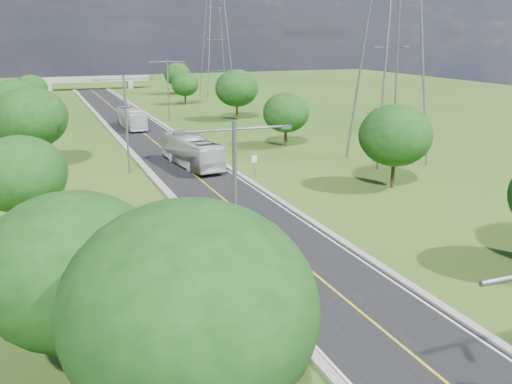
% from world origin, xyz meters
% --- Properties ---
extents(ground, '(260.00, 260.00, 0.00)m').
position_xyz_m(ground, '(0.00, 60.00, 0.00)').
color(ground, '#234C15').
rests_on(ground, ground).
extents(road, '(8.00, 150.00, 0.06)m').
position_xyz_m(road, '(0.00, 66.00, 0.03)').
color(road, black).
rests_on(road, ground).
extents(curb_left, '(0.50, 150.00, 0.22)m').
position_xyz_m(curb_left, '(-4.25, 66.00, 0.11)').
color(curb_left, gray).
rests_on(curb_left, ground).
extents(curb_right, '(0.50, 150.00, 0.22)m').
position_xyz_m(curb_right, '(4.25, 66.00, 0.11)').
color(curb_right, gray).
rests_on(curb_right, ground).
extents(speed_limit_sign, '(0.55, 0.09, 2.40)m').
position_xyz_m(speed_limit_sign, '(5.20, 37.98, 1.60)').
color(speed_limit_sign, slate).
rests_on(speed_limit_sign, ground).
extents(overpass, '(30.00, 3.00, 3.20)m').
position_xyz_m(overpass, '(0.00, 140.00, 2.41)').
color(overpass, gray).
rests_on(overpass, ground).
extents(streetlight_near_left, '(5.90, 0.25, 10.00)m').
position_xyz_m(streetlight_near_left, '(-6.00, 12.00, 5.94)').
color(streetlight_near_left, slate).
rests_on(streetlight_near_left, ground).
extents(streetlight_mid_left, '(5.90, 0.25, 10.00)m').
position_xyz_m(streetlight_mid_left, '(-6.00, 45.00, 5.94)').
color(streetlight_mid_left, slate).
rests_on(streetlight_mid_left, ground).
extents(streetlight_far_right, '(5.90, 0.25, 10.00)m').
position_xyz_m(streetlight_far_right, '(6.00, 78.00, 5.94)').
color(streetlight_far_right, slate).
rests_on(streetlight_far_right, ground).
extents(power_tower_near, '(9.00, 6.40, 28.00)m').
position_xyz_m(power_tower_near, '(22.00, 40.00, 14.01)').
color(power_tower_near, slate).
rests_on(power_tower_near, ground).
extents(power_tower_far, '(9.00, 6.40, 28.00)m').
position_xyz_m(power_tower_far, '(26.00, 115.00, 14.01)').
color(power_tower_far, slate).
rests_on(power_tower_far, ground).
extents(tree_la, '(7.14, 7.14, 8.30)m').
position_xyz_m(tree_la, '(-14.00, 8.00, 5.27)').
color(tree_la, black).
rests_on(tree_la, ground).
extents(tree_lb, '(6.30, 6.30, 7.33)m').
position_xyz_m(tree_lb, '(-16.00, 28.00, 4.64)').
color(tree_lb, black).
rests_on(tree_lb, ground).
extents(tree_lc, '(7.56, 7.56, 8.79)m').
position_xyz_m(tree_lc, '(-15.00, 50.00, 5.58)').
color(tree_lc, black).
rests_on(tree_lc, ground).
extents(tree_ld, '(6.72, 6.72, 7.82)m').
position_xyz_m(tree_ld, '(-17.00, 74.00, 4.95)').
color(tree_ld, black).
rests_on(tree_ld, ground).
extents(tree_le, '(5.88, 5.88, 6.84)m').
position_xyz_m(tree_le, '(-14.50, 98.00, 4.33)').
color(tree_le, black).
rests_on(tree_le, ground).
extents(tree_lf, '(7.98, 7.98, 9.28)m').
position_xyz_m(tree_lf, '(-11.00, 2.00, 5.89)').
color(tree_lf, black).
rests_on(tree_lf, ground).
extents(tree_rb, '(6.72, 6.72, 7.82)m').
position_xyz_m(tree_rb, '(16.00, 30.00, 4.95)').
color(tree_rb, black).
rests_on(tree_rb, ground).
extents(tree_rc, '(5.88, 5.88, 6.84)m').
position_xyz_m(tree_rc, '(15.00, 52.00, 4.33)').
color(tree_rc, black).
rests_on(tree_rc, ground).
extents(tree_rd, '(7.14, 7.14, 8.30)m').
position_xyz_m(tree_rd, '(17.00, 76.00, 5.27)').
color(tree_rd, black).
rests_on(tree_rd, ground).
extents(tree_re, '(5.46, 5.46, 6.35)m').
position_xyz_m(tree_re, '(14.50, 100.00, 4.02)').
color(tree_re, black).
rests_on(tree_re, ground).
extents(tree_rf, '(6.30, 6.30, 7.33)m').
position_xyz_m(tree_rf, '(18.00, 120.00, 4.64)').
color(tree_rf, black).
rests_on(tree_rf, ground).
extents(bus_outbound, '(4.12, 12.03, 3.28)m').
position_xyz_m(bus_outbound, '(0.80, 45.31, 1.70)').
color(bus_outbound, silver).
rests_on(bus_outbound, road).
extents(bus_inbound, '(2.80, 10.79, 2.99)m').
position_xyz_m(bus_inbound, '(-0.80, 73.52, 1.55)').
color(bus_inbound, silver).
rests_on(bus_inbound, road).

